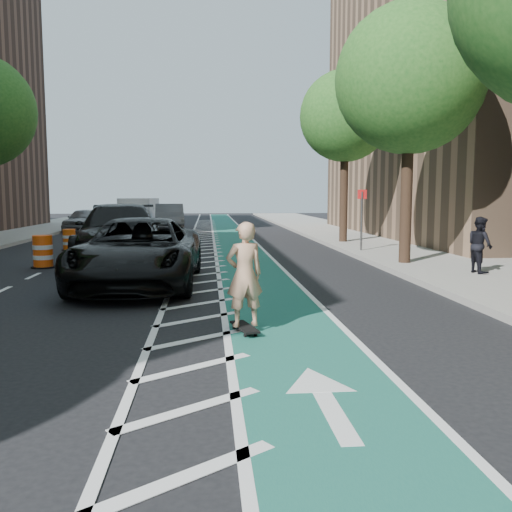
{
  "coord_description": "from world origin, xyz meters",
  "views": [
    {
      "loc": [
        1.71,
        -8.36,
        2.27
      ],
      "look_at": [
        2.63,
        1.97,
        1.1
      ],
      "focal_mm": 38.0,
      "sensor_mm": 36.0,
      "label": 1
    }
  ],
  "objects": [
    {
      "name": "ground",
      "position": [
        0.0,
        0.0,
        0.0
      ],
      "size": [
        120.0,
        120.0,
        0.0
      ],
      "primitive_type": "plane",
      "color": "black",
      "rests_on": "ground"
    },
    {
      "name": "bike_lane",
      "position": [
        3.0,
        10.0,
        0.01
      ],
      "size": [
        2.0,
        90.0,
        0.01
      ],
      "primitive_type": "cube",
      "color": "#165049",
      "rests_on": "ground"
    },
    {
      "name": "buffer_strip",
      "position": [
        1.5,
        10.0,
        0.01
      ],
      "size": [
        1.4,
        90.0,
        0.01
      ],
      "primitive_type": "cube",
      "color": "silver",
      "rests_on": "ground"
    },
    {
      "name": "sidewalk_right",
      "position": [
        9.5,
        10.0,
        0.07
      ],
      "size": [
        5.0,
        90.0,
        0.15
      ],
      "primitive_type": "cube",
      "color": "gray",
      "rests_on": "ground"
    },
    {
      "name": "curb_right",
      "position": [
        7.05,
        10.0,
        0.08
      ],
      "size": [
        0.12,
        90.0,
        0.16
      ],
      "primitive_type": "cube",
      "color": "gray",
      "rests_on": "ground"
    },
    {
      "name": "building_right_far",
      "position": [
        17.5,
        20.0,
        9.5
      ],
      "size": [
        14.0,
        22.0,
        19.0
      ],
      "primitive_type": "cube",
      "color": "#84664C",
      "rests_on": "ground"
    },
    {
      "name": "tree_r_c",
      "position": [
        7.9,
        8.0,
        5.77
      ],
      "size": [
        4.2,
        4.2,
        7.9
      ],
      "color": "#382619",
      "rests_on": "ground"
    },
    {
      "name": "tree_r_d",
      "position": [
        7.9,
        16.0,
        5.77
      ],
      "size": [
        4.2,
        4.2,
        7.9
      ],
      "color": "#382619",
      "rests_on": "ground"
    },
    {
      "name": "sign_post",
      "position": [
        7.6,
        12.0,
        1.35
      ],
      "size": [
        0.35,
        0.08,
        2.47
      ],
      "color": "#4C4C4C",
      "rests_on": "ground"
    },
    {
      "name": "skateboard",
      "position": [
        2.3,
        0.38,
        0.1
      ],
      "size": [
        0.46,
        0.91,
        0.12
      ],
      "rotation": [
        0.0,
        0.0,
        0.26
      ],
      "color": "black",
      "rests_on": "ground"
    },
    {
      "name": "skateboarder",
      "position": [
        2.3,
        0.38,
        0.98
      ],
      "size": [
        0.71,
        0.56,
        1.72
      ],
      "primitive_type": "imported",
      "rotation": [
        0.0,
        0.0,
        3.4
      ],
      "color": "tan",
      "rests_on": "skateboard"
    },
    {
      "name": "suv_near",
      "position": [
        0.0,
        5.29,
        0.85
      ],
      "size": [
        3.02,
        6.21,
        1.7
      ],
      "primitive_type": "imported",
      "rotation": [
        0.0,
        0.0,
        -0.03
      ],
      "color": "black",
      "rests_on": "ground"
    },
    {
      "name": "suv_far",
      "position": [
        -1.29,
        10.47,
        0.98
      ],
      "size": [
        3.43,
        7.02,
        1.96
      ],
      "primitive_type": "imported",
      "rotation": [
        0.0,
        0.0,
        0.1
      ],
      "color": "black",
      "rests_on": "ground"
    },
    {
      "name": "car_silver",
      "position": [
        -6.0,
        26.35,
        0.72
      ],
      "size": [
        2.14,
        4.41,
        1.45
      ],
      "primitive_type": "imported",
      "rotation": [
        0.0,
        0.0,
        -0.1
      ],
      "color": "gray",
      "rests_on": "ground"
    },
    {
      "name": "car_grey",
      "position": [
        -0.81,
        27.64,
        0.85
      ],
      "size": [
        2.21,
        5.28,
        1.7
      ],
      "primitive_type": "imported",
      "rotation": [
        0.0,
        0.0,
        0.08
      ],
      "color": "#595A5E",
      "rests_on": "ground"
    },
    {
      "name": "pedestrian",
      "position": [
        9.1,
        5.73,
        0.92
      ],
      "size": [
        0.65,
        0.8,
        1.54
      ],
      "primitive_type": "imported",
      "rotation": [
        0.0,
        0.0,
        1.67
      ],
      "color": "black",
      "rests_on": "sidewalk_right"
    },
    {
      "name": "box_truck",
      "position": [
        -3.3,
        30.67,
        0.94
      ],
      "size": [
        2.71,
        5.11,
        2.04
      ],
      "rotation": [
        0.0,
        0.0,
        -0.11
      ],
      "color": "silver",
      "rests_on": "ground"
    },
    {
      "name": "barrel_a",
      "position": [
        -3.45,
        9.0,
        0.48
      ],
      "size": [
        0.75,
        0.75,
        1.02
      ],
      "color": "#FF520D",
      "rests_on": "ground"
    },
    {
      "name": "barrel_b",
      "position": [
        -1.8,
        10.69,
        0.43
      ],
      "size": [
        0.68,
        0.68,
        0.92
      ],
      "color": "#FF5F0D",
      "rests_on": "ground"
    },
    {
      "name": "barrel_c",
      "position": [
        -4.0,
        14.5,
        0.41
      ],
      "size": [
        0.64,
        0.64,
        0.88
      ],
      "color": "#EF560C",
      "rests_on": "ground"
    }
  ]
}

